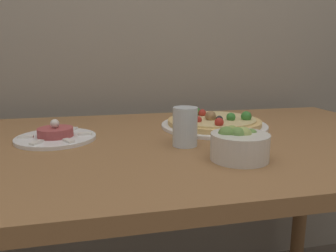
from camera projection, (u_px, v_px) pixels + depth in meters
dining_table at (178, 172)px, 0.94m from camera, size 1.45×0.82×0.78m
pizza_plate at (214, 122)px, 1.06m from camera, size 0.34×0.34×0.06m
tartare_plate at (56, 136)px, 0.90m from camera, size 0.22×0.22×0.06m
small_bowl at (239, 144)px, 0.73m from camera, size 0.13×0.13×0.08m
drinking_glass at (185, 127)px, 0.84m from camera, size 0.06×0.06×0.10m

